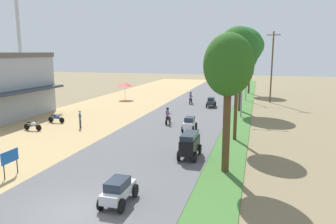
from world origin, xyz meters
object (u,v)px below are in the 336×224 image
(streetlamp_mid, at_px, (247,71))
(median_tree_nearest, at_px, (228,67))
(street_signboard, at_px, (10,158))
(pedestrian_on_shoulder, at_px, (80,118))
(median_tree_third, at_px, (242,46))
(median_tree_fourth, at_px, (251,46))
(parked_motorbike_second, at_px, (33,125))
(utility_pole_near, at_px, (272,66))
(motorbike_ahead_second, at_px, (191,98))
(parked_motorbike_third, at_px, (56,118))
(car_van_black, at_px, (190,144))
(median_tree_second, at_px, (238,52))
(vendor_umbrella, at_px, (125,84))
(car_hatchback_white, at_px, (190,123))
(motorbike_foreground_rider, at_px, (168,116))
(streetlamp_near, at_px, (242,78))
(car_sedan_silver, at_px, (118,190))
(car_hatchback_charcoal, at_px, (211,102))

(streetlamp_mid, bearing_deg, median_tree_nearest, -90.01)
(street_signboard, relative_size, pedestrian_on_shoulder, 0.93)
(median_tree_third, distance_m, median_tree_fourth, 17.58)
(pedestrian_on_shoulder, distance_m, median_tree_fourth, 34.38)
(parked_motorbike_second, distance_m, streetlamp_mid, 29.88)
(utility_pole_near, height_order, motorbike_ahead_second, utility_pole_near)
(parked_motorbike_second, relative_size, parked_motorbike_third, 1.00)
(median_tree_fourth, bearing_deg, car_van_black, -94.19)
(median_tree_second, bearing_deg, median_tree_nearest, -90.21)
(pedestrian_on_shoulder, bearing_deg, median_tree_fourth, 65.23)
(vendor_umbrella, distance_m, median_tree_second, 25.47)
(parked_motorbike_second, relative_size, median_tree_third, 0.18)
(parked_motorbike_second, distance_m, car_hatchback_white, 13.97)
(parked_motorbike_third, bearing_deg, street_signboard, -65.48)
(motorbike_foreground_rider, height_order, motorbike_ahead_second, same)
(median_tree_nearest, relative_size, streetlamp_near, 1.11)
(median_tree_third, relative_size, median_tree_fourth, 0.97)
(vendor_umbrella, xyz_separation_m, motorbike_foreground_rider, (10.54, -14.30, -1.45))
(pedestrian_on_shoulder, height_order, car_van_black, car_van_black)
(car_van_black, bearing_deg, vendor_umbrella, 121.74)
(median_tree_second, height_order, car_van_black, median_tree_second)
(parked_motorbike_third, distance_m, median_tree_fourth, 34.86)
(parked_motorbike_second, distance_m, pedestrian_on_shoulder, 4.11)
(car_sedan_silver, bearing_deg, motorbike_foreground_rider, 97.93)
(vendor_umbrella, relative_size, streetlamp_mid, 0.35)
(median_tree_nearest, bearing_deg, median_tree_fourth, 89.77)
(car_hatchback_charcoal, distance_m, motorbike_foreground_rider, 11.25)
(car_van_black, bearing_deg, median_tree_third, 83.35)
(motorbike_ahead_second, bearing_deg, street_signboard, -99.08)
(utility_pole_near, height_order, car_van_black, utility_pole_near)
(parked_motorbike_second, bearing_deg, median_tree_fourth, 61.46)
(motorbike_ahead_second, bearing_deg, parked_motorbike_second, -119.56)
(parked_motorbike_third, relative_size, streetlamp_near, 0.25)
(car_hatchback_white, distance_m, car_hatchback_charcoal, 13.10)
(pedestrian_on_shoulder, relative_size, car_sedan_silver, 0.72)
(pedestrian_on_shoulder, bearing_deg, car_sedan_silver, -53.49)
(streetlamp_near, bearing_deg, motorbike_foreground_rider, -140.12)
(median_tree_fourth, height_order, motorbike_ahead_second, median_tree_fourth)
(car_van_black, height_order, car_hatchback_white, car_van_black)
(median_tree_fourth, bearing_deg, street_signboard, -105.48)
(car_sedan_silver, distance_m, motorbike_foreground_rider, 16.93)
(parked_motorbike_third, bearing_deg, car_hatchback_charcoal, 44.67)
(parked_motorbike_third, height_order, streetlamp_near, streetlamp_near)
(median_tree_nearest, distance_m, car_hatchback_white, 11.28)
(car_van_black, bearing_deg, streetlamp_near, 80.47)
(median_tree_nearest, distance_m, motorbike_foreground_rider, 14.06)
(median_tree_third, xyz_separation_m, utility_pole_near, (3.68, 8.18, -2.52))
(median_tree_nearest, bearing_deg, median_tree_second, 89.79)
(median_tree_nearest, bearing_deg, vendor_umbrella, 123.92)
(streetlamp_near, xyz_separation_m, car_hatchback_charcoal, (-3.98, 5.40, -3.46))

